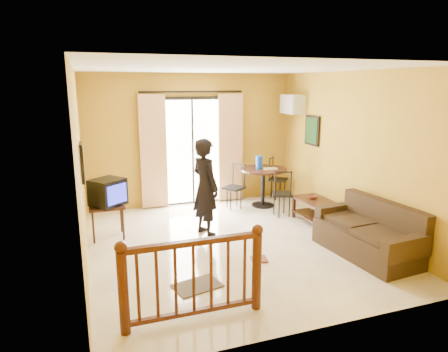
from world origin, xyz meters
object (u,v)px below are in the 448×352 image
object	(u,v)px
dining_table	(263,176)
standing_person	(205,187)
television	(108,192)
sofa	(370,235)
coffee_table	(316,208)

from	to	relation	value
dining_table	standing_person	xyz separation A→B (m)	(-1.64, -1.19, 0.19)
television	sofa	bearing A→B (deg)	-66.76
dining_table	sofa	xyz separation A→B (m)	(0.49, -2.85, -0.34)
dining_table	coffee_table	size ratio (longest dim) A/B	0.99
television	dining_table	xyz separation A→B (m)	(3.24, 0.81, -0.15)
television	sofa	distance (m)	4.28
television	sofa	world-z (taller)	television
coffee_table	sofa	xyz separation A→B (m)	(0.00, -1.50, 0.01)
dining_table	sofa	bearing A→B (deg)	-80.34
coffee_table	standing_person	distance (m)	2.20
sofa	standing_person	size ratio (longest dim) A/B	1.07
sofa	television	bearing A→B (deg)	146.14
television	standing_person	world-z (taller)	standing_person
television	standing_person	bearing A→B (deg)	-51.40
coffee_table	sofa	world-z (taller)	sofa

